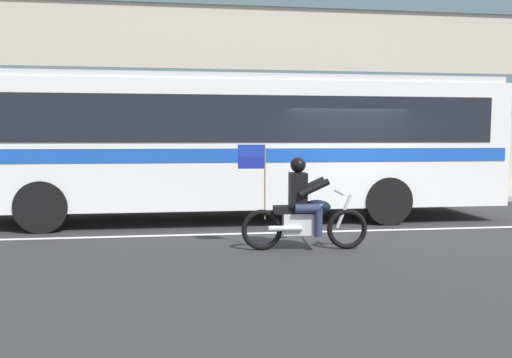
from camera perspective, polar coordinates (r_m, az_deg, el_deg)
ground_plane at (r=10.58m, az=10.71°, el=-5.45°), size 60.00×60.00×0.00m
sidewalk_curb at (r=15.45m, az=4.91°, el=-1.86°), size 28.00×3.80×0.15m
lane_center_stripe at (r=10.02m, az=11.77°, el=-6.03°), size 26.60×0.14×0.01m
office_building_facade at (r=17.88m, az=3.44°, el=15.23°), size 28.00×0.89×10.19m
transit_bus at (r=11.12m, az=-3.28°, el=4.88°), size 12.28×2.66×3.22m
motorcycle_with_rider at (r=8.12m, az=5.64°, el=-3.75°), size 2.19×0.64×1.78m
fire_hydrant at (r=14.31m, az=-12.75°, el=-0.72°), size 0.22×0.30×0.75m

